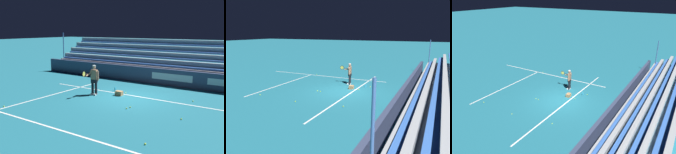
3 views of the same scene
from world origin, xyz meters
The scene contains 17 objects.
ground_plane centered at (0.00, 0.00, 0.00)m, with size 160.00×160.00×0.00m, color #1E6B7F.
court_baseline_white centered at (0.00, -0.50, 0.00)m, with size 12.00×0.10×0.01m, color white.
court_sideline_white centered at (4.11, 4.00, 0.00)m, with size 0.10×12.00×0.01m, color white.
court_service_line_white centered at (0.00, 5.50, 0.00)m, with size 8.22×0.10×0.01m, color white.
back_wall_sponsor_board centered at (-0.01, -4.22, 0.55)m, with size 21.53×0.25×1.10m.
bleacher_stand centered at (0.00, -6.44, 0.76)m, with size 20.45×3.20×3.40m.
tennis_player centered at (2.13, 0.56, 0.89)m, with size 0.59×1.05×1.71m.
ball_box_cardboard centered at (0.86, -0.12, 0.13)m, with size 0.40×0.30×0.26m, color #A87F51.
tennis_ball_stray_back centered at (1.92, -1.26, 0.03)m, with size 0.07×0.07×0.07m, color #CCE533.
tennis_ball_by_box centered at (0.79, -0.74, 0.03)m, with size 0.07×0.07×0.07m, color #CCE533.
tennis_ball_far_right centered at (-3.37, 4.82, 0.03)m, with size 0.07×0.07×0.07m, color #CCE533.
tennis_ball_near_player centered at (-3.03, -1.20, 0.03)m, with size 0.07×0.07×0.07m, color #CCE533.
tennis_ball_on_baseline centered at (4.25, 4.94, 0.03)m, with size 0.07×0.07×0.07m, color #CCE533.
tennis_ball_toward_net centered at (-0.84, 1.84, 0.03)m, with size 0.07×0.07×0.07m, color #CCE533.
tennis_ball_midcourt centered at (-0.88, 1.57, 0.03)m, with size 0.07×0.07×0.07m, color #CCE533.
tennis_ball_far_left centered at (-3.50, 1.82, 0.03)m, with size 0.07×0.07×0.07m, color #CCE533.
water_bottle centered at (1.70, -0.96, 0.11)m, with size 0.07×0.07×0.22m, color #33B2E5.
Camera 3 is at (-12.68, -7.99, 7.85)m, focal length 35.00 mm.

